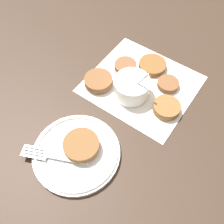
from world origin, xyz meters
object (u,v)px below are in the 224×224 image
Objects in this scene: sauce_bowl at (132,88)px; fritter_on_plate at (81,145)px; serving_plate at (77,153)px; fork at (48,155)px.

fritter_on_plate is (0.01, -0.21, -0.00)m from sauce_bowl.
sauce_bowl is at bearing 93.55° from fritter_on_plate.
serving_plate is 1.38× the size of fork.
fritter_on_plate is at bearing 55.35° from fork.
fork is at bearing -124.65° from fritter_on_plate.
fork reaches higher than serving_plate.
fork is at bearing -96.67° from sauce_bowl.
serving_plate is at bearing 49.30° from fork.
serving_plate is at bearing -99.73° from fritter_on_plate.
serving_plate is (0.01, -0.23, -0.02)m from sauce_bowl.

